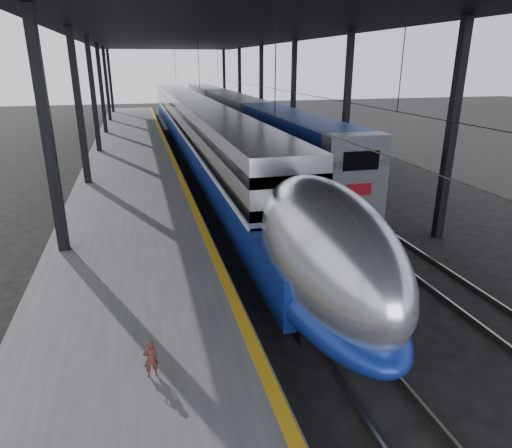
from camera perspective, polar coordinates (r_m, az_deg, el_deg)
name	(u,v)px	position (r m, az deg, el deg)	size (l,w,h in m)	color
ground	(256,325)	(13.79, 0.03, -12.48)	(160.00, 160.00, 0.00)	black
platform	(132,170)	(32.06, -15.29, 6.58)	(6.00, 80.00, 1.00)	#4C4C4F
yellow_strip	(173,160)	(32.03, -10.32, 7.87)	(0.30, 80.00, 0.01)	orange
rails	(247,169)	(32.99, -1.14, 6.88)	(6.52, 80.00, 0.16)	slate
canopy	(206,33)	(31.74, -6.21, 22.70)	(18.00, 75.00, 9.47)	black
tgv_train	(197,129)	(39.39, -7.34, 11.70)	(3.05, 65.20, 4.37)	silver
second_train	(237,117)	(47.61, -2.45, 13.26)	(3.03, 56.05, 4.17)	navy
child	(151,358)	(10.26, -13.03, -16.06)	(0.31, 0.21, 0.86)	#4A2218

